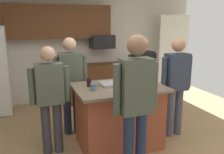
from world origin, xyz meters
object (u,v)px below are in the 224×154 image
Objects in this scene: person_elder_center at (136,99)px; tumbler_amber at (151,83)px; serving_tray at (114,84)px; person_guest_left at (50,94)px; glass_pilsner at (89,82)px; mug_ceramic_white at (93,87)px; person_host_foreground at (142,76)px; person_guest_right at (71,80)px; glass_stout_tall at (142,79)px; kitchen_island at (119,116)px; person_guest_by_door at (176,81)px; glass_short_whisky at (131,78)px; microwave_over_range at (102,42)px.

tumbler_amber is at bearing -33.93° from person_elder_center.
person_elder_center is at bearing -95.32° from serving_tray.
glass_pilsner is (0.58, -0.01, 0.12)m from person_guest_left.
person_elder_center is at bearing -67.46° from mug_ceramic_white.
person_elder_center is 12.31× the size of tumbler_amber.
person_guest_right is at bearing -43.38° from person_host_foreground.
person_host_foreground is 1.24m from glass_pilsner.
glass_stout_tall reaches higher than serving_tray.
glass_pilsner reaches higher than kitchen_island.
person_guest_by_door is 2.04m from person_guest_left.
person_elder_center is at bearing -98.55° from kitchen_island.
glass_stout_tall is at bearing -17.80° from glass_short_whisky.
person_guest_by_door is at bearing -5.49° from serving_tray.
glass_stout_tall is at bearing -5.27° from person_guest_by_door.
serving_tray is at bearing -4.65° from person_guest_by_door.
glass_stout_tall reaches higher than kitchen_island.
microwave_over_range reaches higher than kitchen_island.
microwave_over_range is 0.33× the size of person_guest_by_door.
tumbler_amber reaches higher than glass_pilsner.
glass_pilsner is 0.22m from mug_ceramic_white.
person_host_foreground is 1.66m from person_elder_center.
person_host_foreground reaches higher than glass_stout_tall.
mug_ceramic_white is at bearing -170.28° from glass_stout_tall.
microwave_over_range is 1.80m from person_host_foreground.
glass_short_whisky is (-0.25, -2.22, -0.39)m from microwave_over_range.
glass_stout_tall is at bearing 9.72° from mug_ceramic_white.
serving_tray is (-0.44, 0.34, -0.05)m from tumbler_amber.
person_guest_left is 0.98m from serving_tray.
glass_stout_tall is at bearing -22.78° from person_elder_center.
person_guest_left is (-1.01, 0.13, 0.43)m from kitchen_island.
kitchen_island is 3.06× the size of serving_tray.
person_elder_center is 13.62× the size of glass_stout_tall.
person_elder_center is 13.58× the size of glass_pilsner.
tumbler_amber is 0.56m from serving_tray.
glass_short_whisky is at bearing -7.76° from person_guest_by_door.
glass_stout_tall is at bearing 4.20° from person_guest_left.
glass_pilsner is at bearing 178.07° from glass_short_whisky.
person_guest_left is at bearing 177.22° from serving_tray.
tumbler_amber is (-0.09, -2.57, -0.40)m from microwave_over_range.
person_guest_by_door is at bearing -6.10° from glass_stout_tall.
glass_stout_tall is (1.01, -0.62, 0.07)m from person_guest_right.
person_elder_center is 1.00m from glass_pilsner.
microwave_over_range is at bearing 63.00° from person_guest_left.
person_guest_by_door reaches higher than glass_stout_tall.
person_elder_center reaches higher than mug_ceramic_white.
person_guest_left is 12.78× the size of mug_ceramic_white.
mug_ceramic_white is 0.85m from tumbler_amber.
glass_stout_tall is at bearing 88.85° from tumbler_amber.
tumbler_amber is at bearing 5.65° from person_guest_right.
glass_short_whisky is at bearing -96.31° from microwave_over_range.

